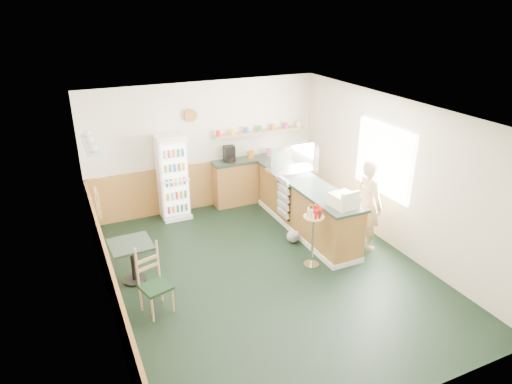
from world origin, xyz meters
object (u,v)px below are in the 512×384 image
shopkeeper (369,204)px  cafe_chair (154,277)px  drinks_fridge (173,177)px  display_case (292,159)px  cash_register (344,200)px  cafe_table (132,255)px  condiment_stand (313,227)px

shopkeeper → cafe_chair: 3.96m
drinks_fridge → display_case: bearing=-26.2°
display_case → cash_register: display_case is taller
display_case → cafe_table: display_case is taller
shopkeeper → condiment_stand: shopkeeper is taller
display_case → condiment_stand: 1.93m
condiment_stand → cafe_table: bearing=165.0°
drinks_fridge → condiment_stand: size_ratio=1.61×
condiment_stand → shopkeeper: bearing=7.5°
display_case → cash_register: size_ratio=2.36×
drinks_fridge → display_case: (2.16, -1.06, 0.41)m
cafe_table → cafe_chair: cafe_chair is taller
drinks_fridge → shopkeeper: 3.91m
display_case → cash_register: bearing=-90.0°
cafe_table → drinks_fridge: bearing=59.0°
cash_register → cafe_chair: 3.29m
drinks_fridge → cafe_table: bearing=-121.0°
cash_register → condiment_stand: cash_register is taller
shopkeeper → cafe_table: size_ratio=2.42×
display_case → condiment_stand: size_ratio=0.89×
drinks_fridge → cafe_table: 2.43m
cash_register → drinks_fridge: bearing=121.4°
drinks_fridge → condiment_stand: 3.26m
cafe_chair → shopkeeper: bearing=-13.2°
display_case → cafe_table: bearing=-163.6°
cafe_chair → cash_register: bearing=-15.8°
cafe_table → cafe_chair: 0.85m
display_case → cafe_chair: bearing=-150.5°
condiment_stand → cash_register: bearing=-2.9°
display_case → cafe_chair: (-3.24, -1.83, -0.73)m
drinks_fridge → cash_register: (2.16, -2.85, 0.25)m
condiment_stand → cafe_table: condiment_stand is taller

